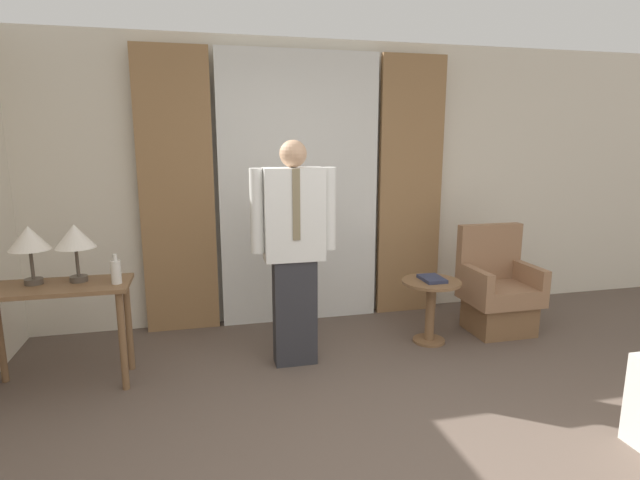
{
  "coord_description": "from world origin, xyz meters",
  "views": [
    {
      "loc": [
        -0.94,
        -1.79,
        1.78
      ],
      "look_at": [
        -0.07,
        1.78,
        1.03
      ],
      "focal_mm": 28.0,
      "sensor_mm": 36.0,
      "label": 1
    }
  ],
  "objects_px": {
    "table_lamp_left": "(29,240)",
    "side_table": "(431,301)",
    "armchair": "(497,293)",
    "table_lamp_right": "(75,238)",
    "book": "(432,279)",
    "person": "(294,246)",
    "desk": "(57,305)",
    "bottle_near_edge": "(116,271)"
  },
  "relations": [
    {
      "from": "table_lamp_right",
      "to": "armchair",
      "type": "xyz_separation_m",
      "value": [
        3.55,
        0.16,
        -0.72
      ]
    },
    {
      "from": "bottle_near_edge",
      "to": "person",
      "type": "distance_m",
      "value": 1.3
    },
    {
      "from": "desk",
      "to": "side_table",
      "type": "height_order",
      "value": "desk"
    },
    {
      "from": "armchair",
      "to": "side_table",
      "type": "relative_size",
      "value": 1.74
    },
    {
      "from": "desk",
      "to": "table_lamp_left",
      "type": "height_order",
      "value": "table_lamp_left"
    },
    {
      "from": "person",
      "to": "armchair",
      "type": "relative_size",
      "value": 1.8
    },
    {
      "from": "table_lamp_left",
      "to": "bottle_near_edge",
      "type": "xyz_separation_m",
      "value": [
        0.57,
        -0.12,
        -0.23
      ]
    },
    {
      "from": "table_lamp_right",
      "to": "book",
      "type": "xyz_separation_m",
      "value": [
        2.82,
        0.05,
        -0.5
      ]
    },
    {
      "from": "desk",
      "to": "side_table",
      "type": "xyz_separation_m",
      "value": [
        2.96,
        0.11,
        -0.23
      ]
    },
    {
      "from": "bottle_near_edge",
      "to": "side_table",
      "type": "xyz_separation_m",
      "value": [
        2.54,
        0.17,
        -0.47
      ]
    },
    {
      "from": "bottle_near_edge",
      "to": "person",
      "type": "relative_size",
      "value": 0.12
    },
    {
      "from": "table_lamp_left",
      "to": "table_lamp_right",
      "type": "bearing_deg",
      "value": 0.0
    },
    {
      "from": "desk",
      "to": "table_lamp_left",
      "type": "xyz_separation_m",
      "value": [
        -0.15,
        0.07,
        0.47
      ]
    },
    {
      "from": "side_table",
      "to": "person",
      "type": "bearing_deg",
      "value": -174.26
    },
    {
      "from": "bottle_near_edge",
      "to": "table_lamp_left",
      "type": "bearing_deg",
      "value": 167.71
    },
    {
      "from": "desk",
      "to": "table_lamp_right",
      "type": "height_order",
      "value": "table_lamp_right"
    },
    {
      "from": "desk",
      "to": "armchair",
      "type": "distance_m",
      "value": 3.71
    },
    {
      "from": "desk",
      "to": "bottle_near_edge",
      "type": "relative_size",
      "value": 4.7
    },
    {
      "from": "table_lamp_left",
      "to": "bottle_near_edge",
      "type": "relative_size",
      "value": 1.95
    },
    {
      "from": "armchair",
      "to": "book",
      "type": "xyz_separation_m",
      "value": [
        -0.73,
        -0.11,
        0.22
      ]
    },
    {
      "from": "armchair",
      "to": "book",
      "type": "relative_size",
      "value": 3.86
    },
    {
      "from": "side_table",
      "to": "book",
      "type": "xyz_separation_m",
      "value": [
        0.01,
        0.01,
        0.2
      ]
    },
    {
      "from": "desk",
      "to": "table_lamp_right",
      "type": "xyz_separation_m",
      "value": [
        0.15,
        0.07,
        0.47
      ]
    },
    {
      "from": "bottle_near_edge",
      "to": "book",
      "type": "height_order",
      "value": "bottle_near_edge"
    },
    {
      "from": "person",
      "to": "side_table",
      "type": "height_order",
      "value": "person"
    },
    {
      "from": "book",
      "to": "bottle_near_edge",
      "type": "bearing_deg",
      "value": -176.02
    },
    {
      "from": "desk",
      "to": "armchair",
      "type": "relative_size",
      "value": 1.03
    },
    {
      "from": "bottle_near_edge",
      "to": "side_table",
      "type": "bearing_deg",
      "value": 3.81
    },
    {
      "from": "person",
      "to": "table_lamp_left",
      "type": "bearing_deg",
      "value": 177.55
    },
    {
      "from": "table_lamp_left",
      "to": "bottle_near_edge",
      "type": "distance_m",
      "value": 0.63
    },
    {
      "from": "armchair",
      "to": "table_lamp_right",
      "type": "bearing_deg",
      "value": -177.42
    },
    {
      "from": "armchair",
      "to": "book",
      "type": "bearing_deg",
      "value": -171.63
    },
    {
      "from": "bottle_near_edge",
      "to": "side_table",
      "type": "distance_m",
      "value": 2.58
    },
    {
      "from": "table_lamp_left",
      "to": "side_table",
      "type": "bearing_deg",
      "value": 0.82
    },
    {
      "from": "table_lamp_right",
      "to": "armchair",
      "type": "relative_size",
      "value": 0.43
    },
    {
      "from": "person",
      "to": "book",
      "type": "height_order",
      "value": "person"
    },
    {
      "from": "table_lamp_right",
      "to": "table_lamp_left",
      "type": "bearing_deg",
      "value": 180.0
    },
    {
      "from": "person",
      "to": "armchair",
      "type": "xyz_separation_m",
      "value": [
        1.98,
        0.24,
        -0.6
      ]
    },
    {
      "from": "desk",
      "to": "book",
      "type": "xyz_separation_m",
      "value": [
        2.97,
        0.12,
        -0.04
      ]
    },
    {
      "from": "person",
      "to": "side_table",
      "type": "relative_size",
      "value": 3.14
    },
    {
      "from": "table_lamp_right",
      "to": "person",
      "type": "distance_m",
      "value": 1.58
    },
    {
      "from": "table_lamp_left",
      "to": "armchair",
      "type": "bearing_deg",
      "value": 2.38
    }
  ]
}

